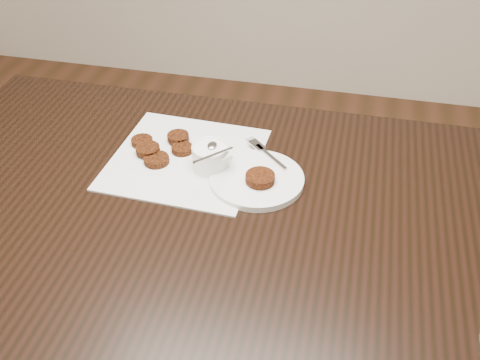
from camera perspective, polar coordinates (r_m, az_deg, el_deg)
name	(u,v)px	position (r m, az deg, el deg)	size (l,w,h in m)	color
table	(212,323)	(1.44, -2.83, -14.35)	(1.43, 0.92, 0.75)	black
napkin	(186,159)	(1.31, -5.56, 2.17)	(0.34, 0.34, 0.00)	silver
sauce_ramekin	(210,146)	(1.25, -3.08, 3.49)	(0.11, 0.11, 0.12)	white
patty_cluster	(157,149)	(1.33, -8.42, 3.17)	(0.20, 0.20, 0.02)	#5D270C
plate_with_patty	(257,177)	(1.23, 1.73, 0.36)	(0.21, 0.21, 0.03)	white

